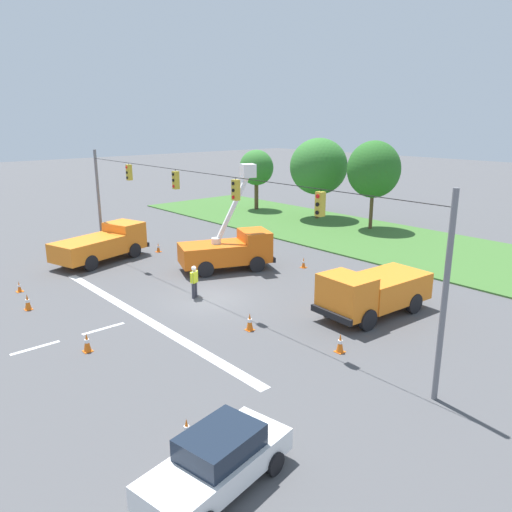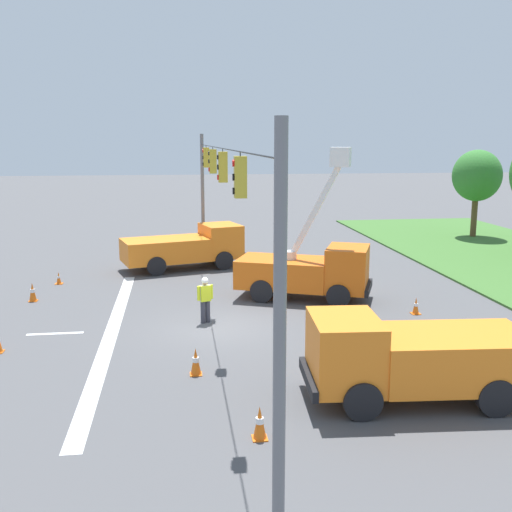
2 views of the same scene
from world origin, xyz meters
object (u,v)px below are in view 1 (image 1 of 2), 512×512
Objects in this scene: traffic_cone_near_bucket at (28,302)px; traffic_cone_far_left at (340,343)px; utility_truck_bucket_lift at (230,248)px; tree_far_west at (256,168)px; tree_centre at (374,169)px; utility_truck_support_near at (372,291)px; traffic_cone_lane_edge_b at (158,248)px; utility_truck_support_far at (103,244)px; traffic_cone_foreground_left at (304,263)px; tree_west at (319,167)px; traffic_cone_foreground_right at (19,287)px; road_worker at (194,280)px; traffic_cone_mid_left at (250,322)px; traffic_cone_mid_right at (87,342)px; sedan_white at (218,460)px; traffic_cone_lane_edge_a at (187,429)px.

traffic_cone_near_bucket is 1.02× the size of traffic_cone_far_left.
tree_far_west is at bearing 134.26° from utility_truck_bucket_lift.
tree_centre is 20.18m from utility_truck_support_near.
traffic_cone_lane_edge_b is 0.83× the size of traffic_cone_far_left.
utility_truck_support_far is (-7.13, -5.14, -0.20)m from utility_truck_bucket_lift.
tree_far_west is 21.54m from traffic_cone_foreground_left.
traffic_cone_foreground_right is (3.22, -27.90, -4.65)m from tree_west.
tree_far_west is 22.07m from utility_truck_support_far.
traffic_cone_far_left is at bearing -7.91° from traffic_cone_lane_edge_b.
utility_truck_bucket_lift is 8.11× the size of traffic_cone_far_left.
traffic_cone_far_left is at bearing -46.02° from tree_west.
traffic_cone_foreground_right is (-4.27, -11.41, -1.09)m from utility_truck_bucket_lift.
tree_far_west reaches higher than traffic_cone_far_left.
traffic_cone_lane_edge_b is (-9.58, 3.43, -0.67)m from road_worker.
road_worker reaches higher than traffic_cone_mid_left.
traffic_cone_mid_right is at bearing -40.86° from traffic_cone_lane_edge_b.
tree_far_west is 1.36× the size of sedan_white.
tree_far_west is 0.83× the size of tree_centre.
utility_truck_support_near reaches higher than traffic_cone_mid_right.
traffic_cone_far_left is at bearing 109.07° from sedan_white.
sedan_white reaches higher than traffic_cone_lane_edge_b.
traffic_cone_far_left reaches higher than traffic_cone_lane_edge_a.
traffic_cone_far_left is at bearing 24.71° from traffic_cone_foreground_right.
traffic_cone_mid_left is at bearing -41.77° from tree_far_west.
traffic_cone_foreground_right is at bearing -65.43° from utility_truck_support_far.
traffic_cone_foreground_left is at bearing 64.82° from traffic_cone_foreground_right.
traffic_cone_mid_right is 7.61m from traffic_cone_lane_edge_a.
traffic_cone_lane_edge_b is at bearing -174.29° from utility_truck_support_near.
tree_west is 21.96m from utility_truck_support_far.
traffic_cone_mid_left is 1.15× the size of traffic_cone_lane_edge_a.
utility_truck_support_far is 10.21× the size of traffic_cone_lane_edge_b.
tree_far_west is 33.35m from traffic_cone_far_left.
utility_truck_bucket_lift reaches higher than traffic_cone_near_bucket.
traffic_cone_mid_left is (12.31, 6.20, 0.13)m from traffic_cone_foreground_right.
utility_truck_support_near is 7.48× the size of traffic_cone_mid_right.
traffic_cone_foreground_left is 0.99× the size of traffic_cone_lane_edge_b.
utility_truck_bucket_lift is 9.72× the size of traffic_cone_lane_edge_b.
utility_truck_bucket_lift is at bearing -177.38° from utility_truck_support_near.
traffic_cone_mid_right is at bearing -53.11° from tree_far_west.
traffic_cone_mid_left is at bearing -0.24° from utility_truck_support_far.
utility_truck_support_near is 17.31m from traffic_cone_lane_edge_b.
traffic_cone_mid_left is (-7.01, 7.05, -0.38)m from sedan_white.
sedan_white is (22.54, -28.75, -4.14)m from tree_west.
sedan_white is 9.95m from traffic_cone_mid_left.
traffic_cone_foreground_right is 9.56m from traffic_cone_mid_right.
traffic_cone_near_bucket is at bearing -48.61° from utility_truck_support_far.
utility_truck_support_far is 21.12m from traffic_cone_lane_edge_a.
traffic_cone_foreground_right is (10.62, -26.68, -4.09)m from tree_far_west.
utility_truck_support_far is 8.38× the size of traffic_cone_near_bucket.
traffic_cone_foreground_right is 10.46m from traffic_cone_lane_edge_b.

